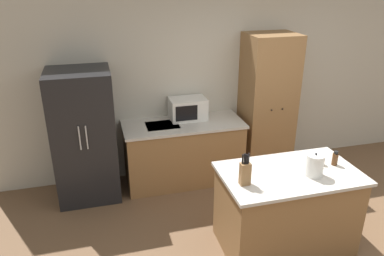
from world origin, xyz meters
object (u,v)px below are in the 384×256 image
(refrigerator, at_px, (84,136))
(pantry_cabinet, at_px, (267,105))
(kettle, at_px, (315,165))
(knife_block, at_px, (245,173))
(spice_bottle_short_red, at_px, (335,158))
(spice_bottle_amber_oil, at_px, (312,163))
(spice_bottle_tall_dark, at_px, (320,159))
(microwave, at_px, (188,109))

(refrigerator, bearing_deg, pantry_cabinet, 1.39)
(kettle, bearing_deg, pantry_cabinet, 79.44)
(knife_block, distance_m, spice_bottle_short_red, 1.08)
(spice_bottle_short_red, bearing_deg, pantry_cabinet, 90.17)
(pantry_cabinet, bearing_deg, spice_bottle_amber_oil, -99.11)
(spice_bottle_tall_dark, relative_size, kettle, 0.52)
(spice_bottle_short_red, xyz_separation_m, kettle, (-0.34, -0.14, 0.04))
(microwave, height_order, spice_bottle_amber_oil, microwave)
(spice_bottle_amber_oil, bearing_deg, knife_block, -171.69)
(pantry_cabinet, bearing_deg, knife_block, -121.30)
(refrigerator, distance_m, pantry_cabinet, 2.58)
(refrigerator, bearing_deg, spice_bottle_tall_dark, -32.04)
(knife_block, relative_size, spice_bottle_short_red, 2.10)
(spice_bottle_amber_oil, relative_size, kettle, 0.54)
(spice_bottle_tall_dark, bearing_deg, pantry_cabinet, 84.97)
(spice_bottle_short_red, bearing_deg, spice_bottle_amber_oil, -179.97)
(spice_bottle_amber_oil, bearing_deg, pantry_cabinet, 80.89)
(knife_block, distance_m, kettle, 0.74)
(spice_bottle_tall_dark, height_order, kettle, kettle)
(pantry_cabinet, xyz_separation_m, kettle, (-0.33, -1.78, 0.00))
(spice_bottle_tall_dark, relative_size, spice_bottle_short_red, 0.83)
(spice_bottle_amber_oil, bearing_deg, refrigerator, 145.61)
(knife_block, height_order, kettle, knife_block)
(refrigerator, relative_size, knife_block, 5.12)
(knife_block, xyz_separation_m, spice_bottle_short_red, (1.08, 0.12, -0.05))
(pantry_cabinet, height_order, kettle, pantry_cabinet)
(spice_bottle_short_red, xyz_separation_m, spice_bottle_amber_oil, (-0.27, -0.00, -0.01))
(refrigerator, distance_m, spice_bottle_tall_dark, 2.88)
(refrigerator, bearing_deg, kettle, -37.49)
(pantry_cabinet, height_order, knife_block, pantry_cabinet)
(pantry_cabinet, height_order, microwave, pantry_cabinet)
(refrigerator, distance_m, spice_bottle_short_red, 3.03)
(pantry_cabinet, bearing_deg, kettle, -100.56)
(knife_block, relative_size, kettle, 1.33)
(knife_block, bearing_deg, spice_bottle_tall_dark, 10.68)
(refrigerator, xyz_separation_m, spice_bottle_amber_oil, (2.31, -1.58, 0.11))
(microwave, bearing_deg, kettle, -66.36)
(pantry_cabinet, xyz_separation_m, spice_bottle_tall_dark, (-0.14, -1.59, -0.05))
(spice_bottle_short_red, bearing_deg, kettle, -157.68)
(microwave, relative_size, kettle, 1.99)
(refrigerator, height_order, spice_bottle_short_red, refrigerator)
(refrigerator, xyz_separation_m, pantry_cabinet, (2.58, 0.06, 0.16))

